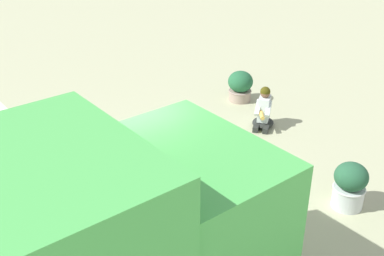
# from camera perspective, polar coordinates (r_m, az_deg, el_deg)

# --- Properties ---
(ground_plane) EXTENTS (40.00, 40.00, 0.00)m
(ground_plane) POSITION_cam_1_polar(r_m,az_deg,el_deg) (7.30, -13.38, -11.98)
(ground_plane) COLOR #AFB38B
(person_customer) EXTENTS (0.70, 0.73, 0.87)m
(person_customer) POSITION_cam_1_polar(r_m,az_deg,el_deg) (9.90, 8.55, 1.92)
(person_customer) COLOR #262A26
(person_customer) RESTS_ON ground_plane
(planter_flowering_near) EXTENTS (0.57, 0.57, 0.71)m
(planter_flowering_near) POSITION_cam_1_polar(r_m,az_deg,el_deg) (11.04, 5.79, 5.05)
(planter_flowering_near) COLOR tan
(planter_flowering_near) RESTS_ON ground_plane
(planter_flowering_far) EXTENTS (0.52, 0.52, 0.77)m
(planter_flowering_far) POSITION_cam_1_polar(r_m,az_deg,el_deg) (7.76, 18.34, -6.48)
(planter_flowering_far) COLOR silver
(planter_flowering_far) RESTS_ON ground_plane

